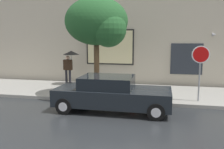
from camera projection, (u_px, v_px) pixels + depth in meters
name	position (u px, v px, depth m)	size (l,w,h in m)	color
ground_plane	(108.00, 110.00, 10.00)	(60.00, 60.00, 0.00)	#282B2D
sidewalk	(120.00, 92.00, 12.88)	(20.00, 4.00, 0.15)	gray
building_facade	(128.00, 28.00, 14.77)	(20.00, 0.67, 7.00)	#B2A893
parked_car	(112.00, 94.00, 9.85)	(4.62, 1.95, 1.41)	black
fire_hydrant	(132.00, 89.00, 11.67)	(0.30, 0.44, 0.73)	red
pedestrian_with_umbrella	(70.00, 58.00, 14.36)	(0.97, 0.97, 2.01)	black
street_tree	(99.00, 23.00, 11.27)	(2.98, 2.53, 4.66)	#4C3823
stop_sign	(200.00, 62.00, 10.53)	(0.76, 0.10, 2.45)	gray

